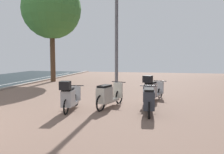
{
  "coord_description": "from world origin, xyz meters",
  "views": [
    {
      "loc": [
        5.3,
        -3.48,
        1.66
      ],
      "look_at": [
        3.75,
        3.74,
        0.99
      ],
      "focal_mm": 37.34,
      "sensor_mm": 36.0,
      "label": 1
    }
  ],
  "objects": [
    {
      "name": "lamp_post",
      "position": [
        3.38,
        6.41,
        3.07
      ],
      "size": [
        0.2,
        0.52,
        5.5
      ],
      "color": "slate",
      "rests_on": "ground"
    },
    {
      "name": "scooter_mid",
      "position": [
        4.97,
        5.0,
        0.45
      ],
      "size": [
        0.84,
        1.63,
        1.01
      ],
      "color": "black",
      "rests_on": "ground"
    },
    {
      "name": "scooter_near",
      "position": [
        3.63,
        3.67,
        0.41
      ],
      "size": [
        0.74,
        1.76,
        0.8
      ],
      "color": "black",
      "rests_on": "ground"
    },
    {
      "name": "scooter_far",
      "position": [
        2.6,
        3.0,
        0.44
      ],
      "size": [
        0.54,
        1.65,
        0.98
      ],
      "color": "black",
      "rests_on": "ground"
    },
    {
      "name": "scooter_extra",
      "position": [
        4.95,
        3.15,
        0.41
      ],
      "size": [
        0.52,
        1.84,
        0.79
      ],
      "color": "black",
      "rests_on": "ground"
    },
    {
      "name": "street_tree",
      "position": [
        -1.61,
        10.46,
        4.6
      ],
      "size": [
        3.73,
        3.73,
        6.49
      ],
      "color": "brown",
      "rests_on": "ground"
    }
  ]
}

